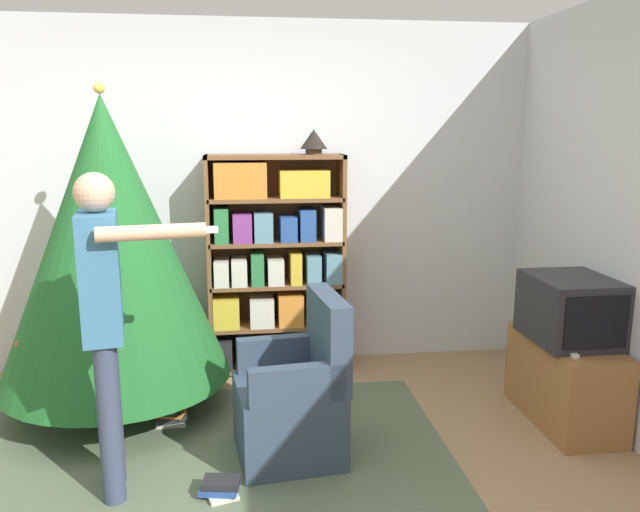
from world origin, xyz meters
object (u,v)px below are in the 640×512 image
object	(u,v)px
armchair	(296,400)
standing_person	(105,310)
table_lamp	(314,140)
television	(571,309)
christmas_tree	(110,242)
bookshelf	(275,265)

from	to	relation	value
armchair	standing_person	bearing A→B (deg)	-81.27
armchair	table_lamp	bearing A→B (deg)	162.24
television	standing_person	xyz separation A→B (m)	(-2.64, -0.46, 0.22)
christmas_tree	armchair	world-z (taller)	christmas_tree
bookshelf	television	bearing A→B (deg)	-32.49
television	christmas_tree	size ratio (longest dim) A/B	0.27
christmas_tree	armchair	bearing A→B (deg)	-33.85
standing_person	table_lamp	xyz separation A→B (m)	(1.20, 1.58, 0.77)
christmas_tree	standing_person	bearing A→B (deg)	-80.77
table_lamp	television	bearing A→B (deg)	-37.74
television	armchair	xyz separation A→B (m)	(-1.71, -0.20, -0.41)
television	armchair	world-z (taller)	television
armchair	table_lamp	size ratio (longest dim) A/B	4.60
bookshelf	television	world-z (taller)	bookshelf
christmas_tree	standing_person	distance (m)	1.02
standing_person	christmas_tree	bearing A→B (deg)	179.41
christmas_tree	table_lamp	size ratio (longest dim) A/B	10.43
armchair	table_lamp	world-z (taller)	table_lamp
christmas_tree	table_lamp	world-z (taller)	christmas_tree
christmas_tree	table_lamp	bearing A→B (deg)	23.18
bookshelf	christmas_tree	size ratio (longest dim) A/B	0.78
television	standing_person	distance (m)	2.69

